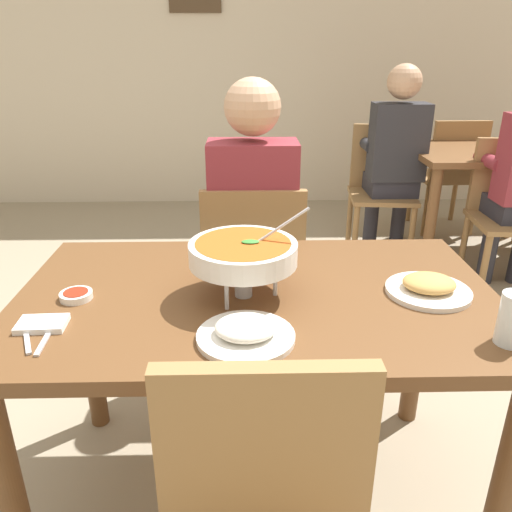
{
  "coord_description": "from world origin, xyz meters",
  "views": [
    {
      "loc": [
        -0.04,
        -1.3,
        1.42
      ],
      "look_at": [
        0.0,
        0.15,
        0.81
      ],
      "focal_mm": 35.44,
      "sensor_mm": 36.0,
      "label": 1
    }
  ],
  "objects": [
    {
      "name": "dining_table_far",
      "position": [
        1.6,
        2.08,
        0.62
      ],
      "size": [
        1.0,
        0.8,
        0.76
      ],
      "color": "brown",
      "rests_on": "ground_plane"
    },
    {
      "name": "curry_bowl",
      "position": [
        -0.04,
        -0.02,
        0.89
      ],
      "size": [
        0.33,
        0.3,
        0.26
      ],
      "color": "silver",
      "rests_on": "dining_table_main"
    },
    {
      "name": "cafe_rear_partition",
      "position": [
        0.0,
        3.52,
        1.5
      ],
      "size": [
        10.0,
        0.1,
        3.0
      ],
      "primitive_type": "cube",
      "color": "beige",
      "rests_on": "ground_plane"
    },
    {
      "name": "ground_plane",
      "position": [
        0.0,
        0.0,
        0.0
      ],
      "size": [
        16.0,
        16.0,
        0.0
      ],
      "primitive_type": "plane",
      "color": "gray"
    },
    {
      "name": "rice_plate",
      "position": [
        -0.03,
        -0.25,
        0.78
      ],
      "size": [
        0.24,
        0.24,
        0.06
      ],
      "color": "white",
      "rests_on": "dining_table_main"
    },
    {
      "name": "diner_main",
      "position": [
        0.0,
        0.73,
        0.75
      ],
      "size": [
        0.4,
        0.45,
        1.31
      ],
      "color": "#2D2D38",
      "rests_on": "ground_plane"
    },
    {
      "name": "chair_diner_main",
      "position": [
        -0.0,
        0.7,
        0.51
      ],
      "size": [
        0.44,
        0.44,
        0.9
      ],
      "color": "olive",
      "rests_on": "ground_plane"
    },
    {
      "name": "chair_bg_left",
      "position": [
        0.94,
        2.19,
        0.51
      ],
      "size": [
        0.48,
        0.48,
        0.9
      ],
      "color": "olive",
      "rests_on": "ground_plane"
    },
    {
      "name": "sauce_dish",
      "position": [
        -0.51,
        -0.03,
        0.77
      ],
      "size": [
        0.09,
        0.09,
        0.02
      ],
      "color": "white",
      "rests_on": "dining_table_main"
    },
    {
      "name": "dining_table_main",
      "position": [
        0.0,
        0.0,
        0.65
      ],
      "size": [
        1.38,
        0.82,
        0.76
      ],
      "color": "brown",
      "rests_on": "ground_plane"
    },
    {
      "name": "fork_utensil",
      "position": [
        -0.57,
        -0.23,
        0.77
      ],
      "size": [
        0.08,
        0.16,
        0.01
      ],
      "primitive_type": "cube",
      "rotation": [
        0.0,
        0.0,
        0.43
      ],
      "color": "silver",
      "rests_on": "dining_table_main"
    },
    {
      "name": "spoon_utensil",
      "position": [
        -0.52,
        -0.23,
        0.77
      ],
      "size": [
        0.02,
        0.17,
        0.01
      ],
      "primitive_type": "cube",
      "rotation": [
        0.0,
        0.0,
        0.05
      ],
      "color": "silver",
      "rests_on": "dining_table_main"
    },
    {
      "name": "chair_bg_right",
      "position": [
        1.58,
        1.61,
        0.51
      ],
      "size": [
        0.48,
        0.48,
        0.9
      ],
      "color": "olive",
      "rests_on": "ground_plane"
    },
    {
      "name": "chair_bg_corner",
      "position": [
        1.58,
        2.56,
        0.51
      ],
      "size": [
        0.45,
        0.45,
        0.9
      ],
      "color": "olive",
      "rests_on": "ground_plane"
    },
    {
      "name": "napkin_folded",
      "position": [
        -0.55,
        -0.18,
        0.77
      ],
      "size": [
        0.12,
        0.08,
        0.02
      ],
      "primitive_type": "cube",
      "rotation": [
        0.0,
        0.0,
        0.04
      ],
      "color": "white",
      "rests_on": "dining_table_main"
    },
    {
      "name": "appetizer_plate",
      "position": [
        0.49,
        -0.02,
        0.78
      ],
      "size": [
        0.24,
        0.24,
        0.06
      ],
      "color": "white",
      "rests_on": "dining_table_main"
    },
    {
      "name": "patron_bg_left",
      "position": [
        0.99,
        2.09,
        0.75
      ],
      "size": [
        0.4,
        0.45,
        1.31
      ],
      "color": "#2D2D38",
      "rests_on": "ground_plane"
    }
  ]
}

